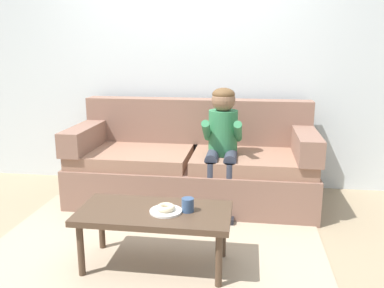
{
  "coord_description": "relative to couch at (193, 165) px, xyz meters",
  "views": [
    {
      "loc": [
        0.64,
        -2.81,
        1.45
      ],
      "look_at": [
        0.18,
        0.45,
        0.65
      ],
      "focal_mm": 37.61,
      "sensor_mm": 36.0,
      "label": 1
    }
  ],
  "objects": [
    {
      "name": "donut",
      "position": [
        0.01,
        -1.28,
        0.1
      ],
      "size": [
        0.17,
        0.17,
        0.04
      ],
      "primitive_type": "torus",
      "rotation": [
        0.0,
        0.0,
        2.16
      ],
      "color": "beige",
      "rests_on": "plate"
    },
    {
      "name": "ground",
      "position": [
        -0.13,
        -0.85,
        -0.34
      ],
      "size": [
        10.0,
        10.0,
        0.0
      ],
      "primitive_type": "plane",
      "color": "#9E896B"
    },
    {
      "name": "area_rug",
      "position": [
        -0.13,
        -1.1,
        -0.33
      ],
      "size": [
        2.44,
        1.96,
        0.01
      ],
      "primitive_type": "cube",
      "color": "tan",
      "rests_on": "ground"
    },
    {
      "name": "wall_back",
      "position": [
        -0.13,
        0.55,
        1.06
      ],
      "size": [
        8.0,
        0.1,
        2.8
      ],
      "primitive_type": "cube",
      "color": "silver",
      "rests_on": "ground"
    },
    {
      "name": "couch",
      "position": [
        0.0,
        0.0,
        0.0
      ],
      "size": [
        2.25,
        0.9,
        0.94
      ],
      "color": "#846051",
      "rests_on": "ground"
    },
    {
      "name": "plate",
      "position": [
        0.01,
        -1.28,
        0.07
      ],
      "size": [
        0.21,
        0.21,
        0.01
      ],
      "primitive_type": "cylinder",
      "color": "white",
      "rests_on": "coffee_table"
    },
    {
      "name": "person_child",
      "position": [
        0.29,
        -0.21,
        0.33
      ],
      "size": [
        0.34,
        0.58,
        1.1
      ],
      "color": "#337A4C",
      "rests_on": "ground"
    },
    {
      "name": "coffee_table",
      "position": [
        -0.08,
        -1.27,
        0.02
      ],
      "size": [
        1.0,
        0.49,
        0.41
      ],
      "color": "#4C3828",
      "rests_on": "ground"
    },
    {
      "name": "mug",
      "position": [
        0.14,
        -1.25,
        0.11
      ],
      "size": [
        0.08,
        0.08,
        0.09
      ],
      "primitive_type": "cylinder",
      "color": "#334C72",
      "rests_on": "coffee_table"
    }
  ]
}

